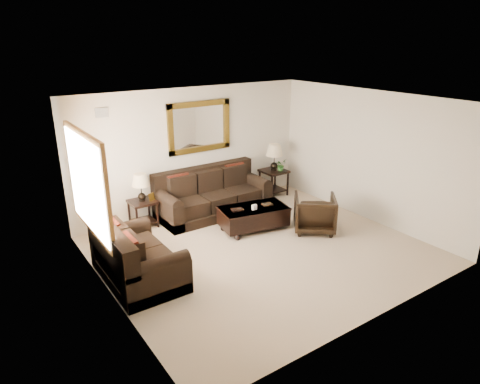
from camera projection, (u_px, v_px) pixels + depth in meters
room at (263, 180)px, 7.38m from camera, size 5.51×5.01×2.71m
window at (88, 184)px, 6.57m from camera, size 0.07×1.96×1.66m
mirror at (200, 127)px, 9.20m from camera, size 1.50×0.06×1.10m
air_vent at (102, 113)px, 7.95m from camera, size 0.25×0.02×0.18m
sofa at (212, 197)px, 9.37m from camera, size 2.44×1.05×1.00m
loveseat at (134, 259)px, 6.77m from camera, size 1.03×1.73×0.97m
end_table_left at (142, 193)px, 8.57m from camera, size 0.51×0.51×1.12m
end_table_right at (274, 162)px, 10.31m from camera, size 0.57×0.57×1.26m
coffee_table at (253, 215)px, 8.62m from camera, size 1.46×0.96×0.57m
armchair at (315, 211)px, 8.50m from camera, size 1.08×1.07×0.81m
potted_plant at (281, 166)px, 10.33m from camera, size 0.29×0.32×0.22m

